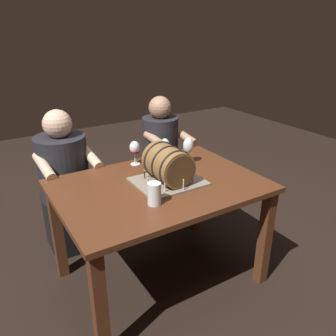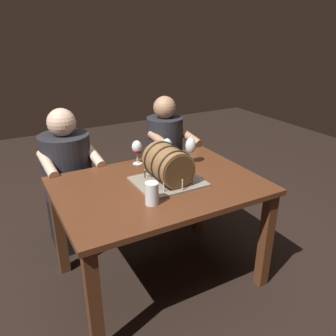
% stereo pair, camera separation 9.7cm
% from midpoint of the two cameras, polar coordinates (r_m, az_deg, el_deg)
% --- Properties ---
extents(ground_plane, '(8.00, 8.00, 0.00)m').
position_cam_midpoint_polar(ground_plane, '(2.59, -2.42, -17.76)').
color(ground_plane, black).
extents(dining_table, '(1.30, 0.93, 0.75)m').
position_cam_midpoint_polar(dining_table, '(2.22, -2.70, -5.23)').
color(dining_table, '#562D19').
rests_on(dining_table, ground).
extents(barrel_cake, '(0.42, 0.36, 0.25)m').
position_cam_midpoint_polar(barrel_cake, '(2.14, -1.29, 0.37)').
color(barrel_cake, gray).
rests_on(barrel_cake, dining_table).
extents(wine_glass_red, '(0.07, 0.07, 0.18)m').
position_cam_midpoint_polar(wine_glass_red, '(2.44, -6.78, 3.27)').
color(wine_glass_red, white).
rests_on(wine_glass_red, dining_table).
extents(wine_glass_rose, '(0.07, 0.07, 0.19)m').
position_cam_midpoint_polar(wine_glass_rose, '(2.45, -1.65, 3.53)').
color(wine_glass_rose, white).
rests_on(wine_glass_rose, dining_table).
extents(wine_glass_empty, '(0.08, 0.08, 0.20)m').
position_cam_midpoint_polar(wine_glass_empty, '(2.45, 2.31, 3.73)').
color(wine_glass_empty, white).
rests_on(wine_glass_empty, dining_table).
extents(beer_pint, '(0.08, 0.08, 0.13)m').
position_cam_midpoint_polar(beer_pint, '(1.91, -3.78, -4.45)').
color(beer_pint, white).
rests_on(beer_pint, dining_table).
extents(person_seated_left, '(0.43, 0.51, 1.14)m').
position_cam_midpoint_polar(person_seated_left, '(2.73, -17.85, -2.92)').
color(person_seated_left, black).
rests_on(person_seated_left, ground).
extents(person_seated_right, '(0.40, 0.49, 1.15)m').
position_cam_midpoint_polar(person_seated_right, '(3.02, -2.14, 0.13)').
color(person_seated_right, black).
rests_on(person_seated_right, ground).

